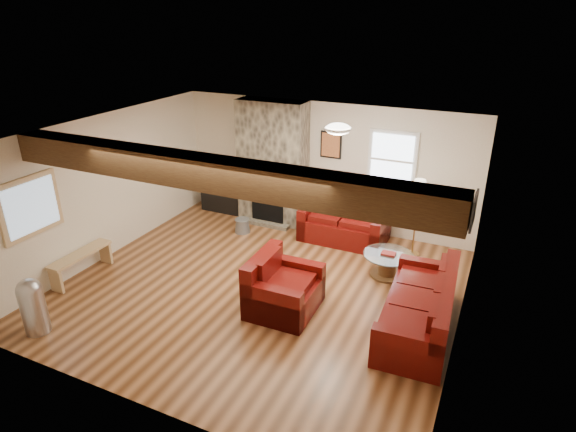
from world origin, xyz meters
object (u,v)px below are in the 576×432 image
object	(u,v)px
coffee_table	(387,265)
television	(225,179)
loveseat	(345,219)
tv_cabinet	(226,199)
armchair_red	(284,284)
sofa_three	(419,304)
floor_lamp	(419,191)

from	to	relation	value
coffee_table	television	world-z (taller)	television
loveseat	tv_cabinet	size ratio (longest dim) A/B	1.54
armchair_red	tv_cabinet	bearing A→B (deg)	42.68
sofa_three	loveseat	distance (m)	2.91
tv_cabinet	television	distance (m)	0.48
loveseat	armchair_red	size ratio (longest dim) A/B	1.54
loveseat	sofa_three	bearing A→B (deg)	-50.80
floor_lamp	loveseat	bearing A→B (deg)	176.81
coffee_table	television	xyz separation A→B (m)	(-3.91, 1.30, 0.53)
floor_lamp	coffee_table	bearing A→B (deg)	-103.93
armchair_red	floor_lamp	distance (m)	2.98
armchair_red	television	world-z (taller)	television
sofa_three	loveseat	size ratio (longest dim) A/B	1.30
loveseat	floor_lamp	bearing A→B (deg)	-2.95
sofa_three	coffee_table	xyz separation A→B (m)	(-0.73, 1.26, -0.20)
sofa_three	armchair_red	xyz separation A→B (m)	(-1.87, -0.34, 0.02)
coffee_table	loveseat	bearing A→B (deg)	137.60
television	floor_lamp	distance (m)	4.19
sofa_three	armchair_red	distance (m)	1.90
sofa_three	television	world-z (taller)	television
armchair_red	television	distance (m)	4.03
sofa_three	armchair_red	bearing A→B (deg)	-82.56
loveseat	coffee_table	bearing A→B (deg)	-42.16
armchair_red	television	size ratio (longest dim) A/B	1.39
armchair_red	sofa_three	bearing A→B (deg)	-80.78
loveseat	floor_lamp	size ratio (longest dim) A/B	1.12
television	floor_lamp	xyz separation A→B (m)	(4.15, -0.37, 0.49)
armchair_red	coffee_table	distance (m)	1.97
loveseat	armchair_red	xyz separation A→B (m)	(-0.04, -2.60, -0.00)
sofa_three	loveseat	bearing A→B (deg)	-143.92
floor_lamp	tv_cabinet	bearing A→B (deg)	174.84
armchair_red	coffee_table	xyz separation A→B (m)	(1.14, 1.60, -0.22)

